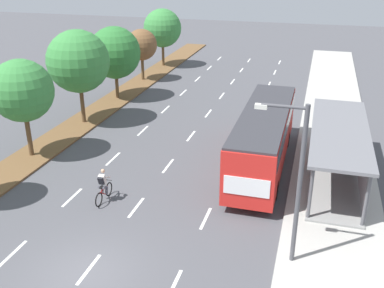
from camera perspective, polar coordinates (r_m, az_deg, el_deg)
The scene contains 15 objects.
ground_plane at distance 18.45m, azimuth -13.41°, elevation -15.76°, with size 140.00×140.00×0.00m, color #4C4C51.
median_strip at distance 37.76m, azimuth -10.06°, elevation 5.37°, with size 2.60×52.00×0.12m, color brown.
sidewalk_right at distance 34.19m, azimuth 17.56°, elevation 2.74°, with size 4.50×52.00×0.15m, color #ADAAA3.
lane_divider_left at distance 33.38m, azimuth -4.77°, elevation 3.16°, with size 0.14×45.09×0.01m.
lane_divider_center at distance 32.36m, azimuth 1.05°, elevation 2.58°, with size 0.14×45.09×0.01m.
lane_divider_right at distance 31.70m, azimuth 7.18°, elevation 1.94°, with size 0.14×45.09×0.01m.
bus_shelter at distance 24.86m, azimuth 18.75°, elevation -0.66°, with size 2.90×10.07×2.86m.
bus at distance 25.36m, azimuth 9.14°, elevation 1.29°, with size 2.54×11.29×3.37m.
cyclist at distance 22.56m, azimuth -11.27°, elevation -5.36°, with size 0.46×1.82×1.71m.
median_tree_second at distance 27.52m, azimuth -20.88°, elevation 6.36°, with size 3.63×3.63×5.84m.
median_tree_third at distance 32.21m, azimuth -14.33°, elevation 10.17°, with size 4.33×4.33×6.58m.
median_tree_fourth at distance 37.66m, azimuth -9.84°, elevation 11.41°, with size 4.23×4.23×5.91m.
median_tree_fifth at distance 43.25m, azimuth -6.45°, elevation 12.46°, with size 2.92×2.92×4.79m.
median_tree_farthest at distance 48.76m, azimuth -3.80°, elevation 14.54°, with size 4.00×4.00×5.98m.
streetlight at distance 16.86m, azimuth 13.07°, elevation -3.94°, with size 1.91×0.24×6.50m.
Camera 1 is at (7.80, -12.21, 11.42)m, focal length 41.78 mm.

